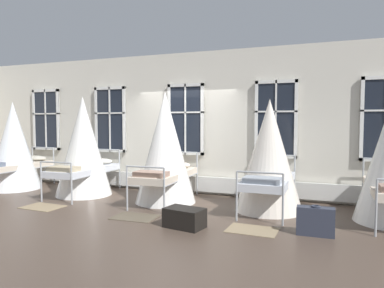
{
  "coord_description": "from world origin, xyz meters",
  "views": [
    {
      "loc": [
        3.31,
        -7.11,
        1.75
      ],
      "look_at": [
        0.59,
        -0.1,
        1.28
      ],
      "focal_mm": 33.66,
      "sensor_mm": 36.0,
      "label": 1
    }
  ],
  "objects_px": {
    "cot_first": "(14,147)",
    "cot_second": "(83,147)",
    "suitcase_dark": "(315,221)",
    "cot_third": "(165,149)",
    "travel_trunk": "(184,218)",
    "cot_fourth": "(269,157)"
  },
  "relations": [
    {
      "from": "cot_second",
      "to": "travel_trunk",
      "type": "xyz_separation_m",
      "value": [
        3.26,
        -1.6,
        -0.97
      ]
    },
    {
      "from": "cot_first",
      "to": "suitcase_dark",
      "type": "distance_m",
      "value": 7.62
    },
    {
      "from": "cot_fourth",
      "to": "travel_trunk",
      "type": "relative_size",
      "value": 3.42
    },
    {
      "from": "cot_first",
      "to": "suitcase_dark",
      "type": "bearing_deg",
      "value": -97.73
    },
    {
      "from": "cot_first",
      "to": "cot_third",
      "type": "distance_m",
      "value": 4.33
    },
    {
      "from": "cot_second",
      "to": "travel_trunk",
      "type": "distance_m",
      "value": 3.76
    },
    {
      "from": "cot_first",
      "to": "cot_fourth",
      "type": "relative_size",
      "value": 1.03
    },
    {
      "from": "travel_trunk",
      "to": "cot_second",
      "type": "bearing_deg",
      "value": 153.88
    },
    {
      "from": "cot_third",
      "to": "travel_trunk",
      "type": "relative_size",
      "value": 3.72
    },
    {
      "from": "cot_first",
      "to": "cot_fourth",
      "type": "height_order",
      "value": "cot_first"
    },
    {
      "from": "cot_first",
      "to": "suitcase_dark",
      "type": "relative_size",
      "value": 4.01
    },
    {
      "from": "cot_third",
      "to": "cot_second",
      "type": "bearing_deg",
      "value": 88.3
    },
    {
      "from": "cot_first",
      "to": "cot_second",
      "type": "distance_m",
      "value": 2.17
    },
    {
      "from": "cot_fourth",
      "to": "cot_second",
      "type": "bearing_deg",
      "value": 90.77
    },
    {
      "from": "cot_fourth",
      "to": "travel_trunk",
      "type": "distance_m",
      "value": 2.18
    },
    {
      "from": "cot_third",
      "to": "cot_fourth",
      "type": "xyz_separation_m",
      "value": [
        2.21,
        0.05,
        -0.09
      ]
    },
    {
      "from": "cot_second",
      "to": "cot_fourth",
      "type": "bearing_deg",
      "value": -91.07
    },
    {
      "from": "cot_first",
      "to": "cot_third",
      "type": "relative_size",
      "value": 0.95
    },
    {
      "from": "cot_first",
      "to": "travel_trunk",
      "type": "bearing_deg",
      "value": -104.51
    },
    {
      "from": "cot_first",
      "to": "cot_second",
      "type": "height_order",
      "value": "cot_second"
    },
    {
      "from": "cot_second",
      "to": "suitcase_dark",
      "type": "distance_m",
      "value": 5.52
    },
    {
      "from": "travel_trunk",
      "to": "cot_first",
      "type": "bearing_deg",
      "value": 163.84
    }
  ]
}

